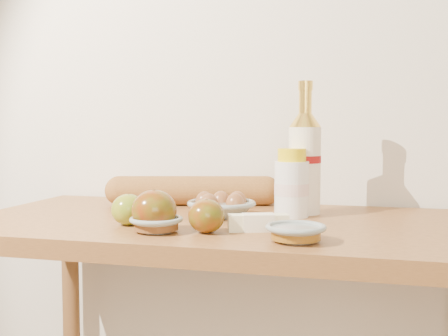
{
  "coord_description": "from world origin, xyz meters",
  "views": [
    {
      "loc": [
        0.32,
        -0.04,
        1.11
      ],
      "look_at": [
        0.0,
        1.15,
        1.02
      ],
      "focal_mm": 45.0,
      "sensor_mm": 36.0,
      "label": 1
    }
  ],
  "objects_px": {
    "bourbon_bottle": "(305,160)",
    "cream_bottle": "(292,185)",
    "table": "(227,273)",
    "egg_bowl": "(221,206)",
    "baguette": "(193,191)"
  },
  "relations": [
    {
      "from": "bourbon_bottle",
      "to": "cream_bottle",
      "type": "xyz_separation_m",
      "value": [
        -0.02,
        -0.06,
        -0.06
      ]
    },
    {
      "from": "egg_bowl",
      "to": "baguette",
      "type": "height_order",
      "value": "baguette"
    },
    {
      "from": "bourbon_bottle",
      "to": "cream_bottle",
      "type": "relative_size",
      "value": 2.0
    },
    {
      "from": "table",
      "to": "cream_bottle",
      "type": "distance_m",
      "value": 0.25
    },
    {
      "from": "table",
      "to": "egg_bowl",
      "type": "xyz_separation_m",
      "value": [
        -0.03,
        0.04,
        0.15
      ]
    },
    {
      "from": "bourbon_bottle",
      "to": "baguette",
      "type": "distance_m",
      "value": 0.33
    },
    {
      "from": "table",
      "to": "bourbon_bottle",
      "type": "xyz_separation_m",
      "value": [
        0.16,
        0.13,
        0.25
      ]
    },
    {
      "from": "cream_bottle",
      "to": "baguette",
      "type": "relative_size",
      "value": 0.34
    },
    {
      "from": "table",
      "to": "egg_bowl",
      "type": "height_order",
      "value": "egg_bowl"
    },
    {
      "from": "cream_bottle",
      "to": "egg_bowl",
      "type": "height_order",
      "value": "cream_bottle"
    },
    {
      "from": "table",
      "to": "egg_bowl",
      "type": "relative_size",
      "value": 5.83
    },
    {
      "from": "bourbon_bottle",
      "to": "baguette",
      "type": "xyz_separation_m",
      "value": [
        -0.31,
        0.07,
        -0.09
      ]
    },
    {
      "from": "cream_bottle",
      "to": "baguette",
      "type": "height_order",
      "value": "cream_bottle"
    },
    {
      "from": "cream_bottle",
      "to": "egg_bowl",
      "type": "xyz_separation_m",
      "value": [
        -0.16,
        -0.04,
        -0.05
      ]
    },
    {
      "from": "table",
      "to": "cream_bottle",
      "type": "relative_size",
      "value": 7.49
    }
  ]
}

